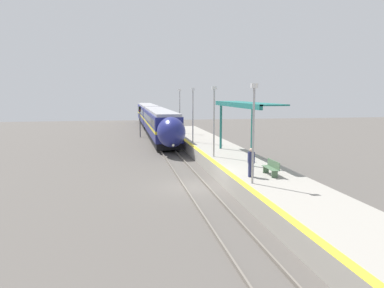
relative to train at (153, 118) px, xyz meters
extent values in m
plane|color=#56514C|center=(0.00, -33.45, -2.21)|extent=(120.00, 120.00, 0.00)
cube|color=slate|center=(-0.72, -33.45, -2.13)|extent=(0.08, 90.00, 0.15)
cube|color=slate|center=(0.72, -33.45, -2.13)|extent=(0.08, 90.00, 0.15)
cube|color=black|center=(0.00, -9.56, -1.61)|extent=(2.42, 19.65, 0.75)
cube|color=navy|center=(0.00, -9.56, -0.78)|extent=(2.75, 21.36, 0.90)
cube|color=yellow|center=(0.00, -9.56, -0.18)|extent=(2.76, 21.36, 0.31)
cube|color=navy|center=(0.00, -9.56, 0.66)|extent=(2.75, 21.36, 1.37)
cube|color=black|center=(0.00, -9.56, 0.59)|extent=(2.78, 19.65, 0.75)
cube|color=#9E9EA3|center=(0.00, -9.56, 1.50)|extent=(2.48, 21.36, 0.30)
cylinder|color=black|center=(-0.72, -17.28, -1.78)|extent=(0.12, 0.86, 0.86)
cylinder|color=black|center=(0.72, -17.28, -1.78)|extent=(0.12, 0.86, 0.86)
cylinder|color=black|center=(-0.72, -15.08, -1.78)|extent=(0.12, 0.86, 0.86)
cylinder|color=black|center=(0.72, -15.08, -1.78)|extent=(0.12, 0.86, 0.86)
cylinder|color=black|center=(-0.72, -4.03, -1.78)|extent=(0.12, 0.86, 0.86)
cylinder|color=black|center=(0.72, -4.03, -1.78)|extent=(0.12, 0.86, 0.86)
cylinder|color=black|center=(-0.72, -1.83, -1.78)|extent=(0.12, 0.86, 0.86)
cylinder|color=black|center=(0.72, -1.83, -1.78)|extent=(0.12, 0.86, 0.86)
ellipsoid|color=navy|center=(0.00, -21.50, 0.05)|extent=(2.64, 3.79, 2.84)
ellipsoid|color=black|center=(0.00, -21.97, 0.52)|extent=(1.93, 2.21, 1.45)
sphere|color=#F9F4CC|center=(0.00, -22.92, -0.99)|extent=(0.24, 0.24, 0.24)
cube|color=black|center=(0.00, 12.60, -1.61)|extent=(2.42, 19.65, 0.75)
cube|color=navy|center=(0.00, 12.60, -0.78)|extent=(2.75, 21.36, 0.90)
cube|color=yellow|center=(0.00, 12.60, -0.18)|extent=(2.76, 21.36, 0.31)
cube|color=navy|center=(0.00, 12.60, 0.66)|extent=(2.75, 21.36, 1.37)
cube|color=black|center=(0.00, 12.60, 0.59)|extent=(2.78, 19.65, 0.75)
cube|color=#9E9EA3|center=(0.00, 12.60, 1.50)|extent=(2.48, 21.36, 0.30)
cylinder|color=black|center=(-0.72, 4.88, -1.78)|extent=(0.12, 0.86, 0.86)
cylinder|color=black|center=(0.72, 4.88, -1.78)|extent=(0.12, 0.86, 0.86)
cylinder|color=black|center=(-0.72, 7.08, -1.78)|extent=(0.12, 0.86, 0.86)
cylinder|color=black|center=(0.72, 7.08, -1.78)|extent=(0.12, 0.86, 0.86)
cylinder|color=black|center=(-0.72, 18.12, -1.78)|extent=(0.12, 0.86, 0.86)
cylinder|color=black|center=(0.72, 18.12, -1.78)|extent=(0.12, 0.86, 0.86)
cylinder|color=black|center=(-0.72, 20.32, -1.78)|extent=(0.12, 0.86, 0.86)
cylinder|color=black|center=(0.72, 20.32, -1.78)|extent=(0.12, 0.86, 0.86)
cube|color=#9E998E|center=(3.89, -33.45, -1.69)|extent=(4.35, 64.00, 1.03)
cube|color=yellow|center=(1.92, -33.45, -1.17)|extent=(0.40, 64.00, 0.01)
cube|color=#4C6B4C|center=(4.14, -36.11, -0.97)|extent=(0.36, 0.06, 0.42)
cube|color=#4C6B4C|center=(4.14, -34.77, -0.97)|extent=(0.36, 0.06, 0.42)
cube|color=#4C6B4C|center=(4.14, -35.44, -0.74)|extent=(0.44, 1.79, 0.03)
cube|color=#4C6B4C|center=(4.34, -35.44, -0.51)|extent=(0.04, 1.79, 0.44)
cube|color=navy|center=(2.87, -35.65, -0.77)|extent=(0.28, 0.20, 0.82)
cube|color=navy|center=(2.87, -35.65, -0.03)|extent=(0.36, 0.22, 0.65)
sphere|color=beige|center=(2.87, -35.65, 0.41)|extent=(0.22, 0.22, 0.22)
cylinder|color=#59595E|center=(-2.19, -5.40, -0.50)|extent=(0.14, 0.14, 3.42)
cube|color=black|center=(-2.19, -5.40, 1.56)|extent=(0.28, 0.20, 0.70)
sphere|color=black|center=(-2.19, -5.51, 1.73)|extent=(0.14, 0.14, 0.14)
sphere|color=red|center=(-2.19, -5.51, 1.39)|extent=(0.14, 0.14, 0.14)
cylinder|color=#9E9EA3|center=(2.42, -37.16, 1.37)|extent=(0.12, 0.12, 5.10)
cube|color=silver|center=(2.42, -37.16, 4.04)|extent=(0.36, 0.20, 0.24)
cylinder|color=#9E9EA3|center=(2.42, -28.36, 1.37)|extent=(0.12, 0.12, 5.10)
cube|color=silver|center=(2.42, -28.36, 4.04)|extent=(0.36, 0.20, 0.24)
cylinder|color=#9E9EA3|center=(2.42, -19.56, 1.37)|extent=(0.12, 0.12, 5.10)
cube|color=silver|center=(2.42, -19.56, 4.04)|extent=(0.36, 0.20, 0.24)
cylinder|color=#9E9EA3|center=(2.42, -10.77, 1.37)|extent=(0.12, 0.12, 5.10)
cube|color=silver|center=(2.42, -10.77, 4.04)|extent=(0.36, 0.20, 0.24)
cylinder|color=#1E6B66|center=(4.01, -32.54, 0.76)|extent=(0.20, 0.20, 3.86)
cylinder|color=#1E6B66|center=(4.01, -24.41, 0.76)|extent=(0.20, 0.20, 3.86)
cube|color=#1E6B66|center=(4.01, -28.47, 2.79)|extent=(0.24, 11.13, 0.36)
cube|color=#1E6B66|center=(4.91, -28.47, 2.91)|extent=(2.00, 11.13, 0.10)
camera|label=1|loc=(-4.33, -55.97, 3.65)|focal=35.00mm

